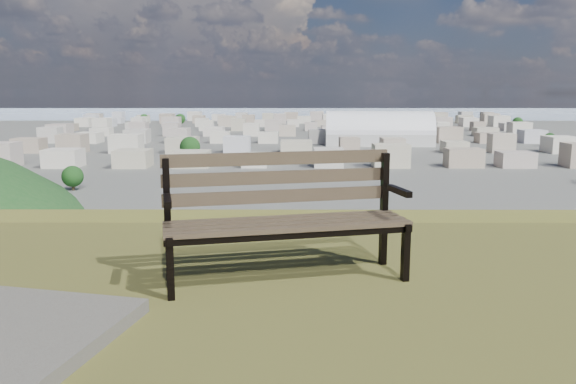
{
  "coord_description": "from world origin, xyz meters",
  "views": [
    {
      "loc": [
        -0.53,
        -1.74,
        26.34
      ],
      "look_at": [
        -0.55,
        4.15,
        25.3
      ],
      "focal_mm": 35.0,
      "sensor_mm": 36.0,
      "label": 1
    }
  ],
  "objects": [
    {
      "name": "city_blocks",
      "position": [
        0.0,
        394.44,
        3.5
      ],
      "size": [
        395.0,
        361.0,
        7.0
      ],
      "color": "beige",
      "rests_on": "ground"
    },
    {
      "name": "arena",
      "position": [
        45.48,
        288.19,
        5.39
      ],
      "size": [
        55.52,
        26.25,
        22.88
      ],
      "rotation": [
        0.0,
        0.0,
        -0.06
      ],
      "color": "beige",
      "rests_on": "ground"
    },
    {
      "name": "city_trees",
      "position": [
        -26.39,
        319.0,
        4.83
      ],
      "size": [
        406.52,
        387.2,
        9.98
      ],
      "color": "#372A1B",
      "rests_on": "ground"
    },
    {
      "name": "park_bench",
      "position": [
        -0.57,
        2.25,
        25.51
      ],
      "size": [
        1.81,
        0.94,
        0.91
      ],
      "rotation": [
        0.0,
        0.0,
        0.23
      ],
      "color": "#493D2A",
      "rests_on": "hilltop_mesa"
    },
    {
      "name": "far_hills",
      "position": [
        -60.92,
        1402.93,
        25.47
      ],
      "size": [
        2050.0,
        340.0,
        60.0
      ],
      "color": "#93A3B7",
      "rests_on": "ground"
    },
    {
      "name": "bay_water",
      "position": [
        0.0,
        900.0,
        0.0
      ],
      "size": [
        2400.0,
        700.0,
        0.12
      ],
      "primitive_type": "cube",
      "color": "#97AAC0",
      "rests_on": "ground"
    }
  ]
}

